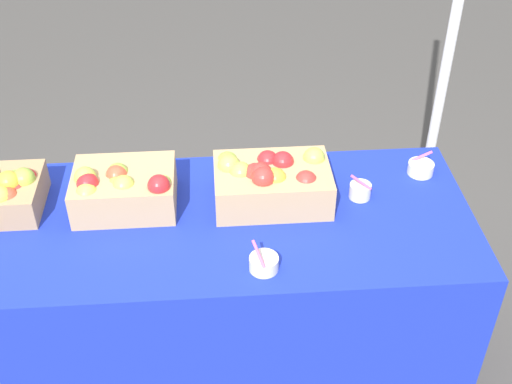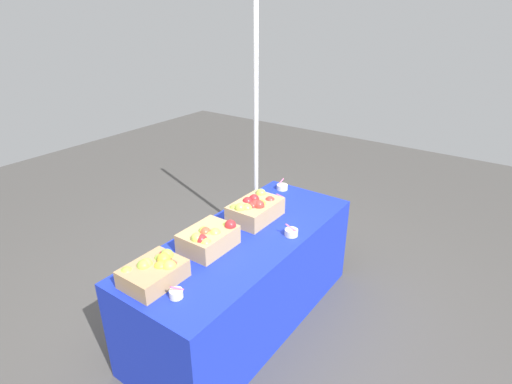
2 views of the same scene
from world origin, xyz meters
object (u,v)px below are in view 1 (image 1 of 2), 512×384
apple_crate_middle (123,188)px  tent_pole (454,27)px  sample_bowl_far (421,168)px  apple_crate_right (270,181)px  sample_bowl_extra (360,191)px  sample_bowl_near (264,263)px

apple_crate_middle → tent_pole: tent_pole is taller
sample_bowl_far → apple_crate_right: bearing=-168.3°
apple_crate_right → sample_bowl_extra: size_ratio=3.88×
apple_crate_middle → apple_crate_right: bearing=-0.2°
apple_crate_middle → sample_bowl_near: (0.46, -0.36, -0.06)m
sample_bowl_near → apple_crate_middle: bearing=142.4°
sample_bowl_extra → tent_pole: size_ratio=0.05×
apple_crate_middle → sample_bowl_far: apple_crate_middle is taller
sample_bowl_extra → apple_crate_middle: bearing=179.3°
sample_bowl_far → tent_pole: (0.19, 0.42, 0.38)m
sample_bowl_far → sample_bowl_extra: bearing=-153.4°
apple_crate_right → sample_bowl_extra: bearing=-1.5°
apple_crate_right → sample_bowl_far: 0.60m
apple_crate_middle → sample_bowl_near: 0.59m
apple_crate_middle → apple_crate_right: apple_crate_right is taller
sample_bowl_extra → tent_pole: bearing=50.7°
sample_bowl_extra → sample_bowl_far: bearing=26.6°
apple_crate_right → sample_bowl_far: bearing=11.7°
apple_crate_right → sample_bowl_far: size_ratio=4.21×
sample_bowl_far → sample_bowl_extra: (-0.26, -0.13, 0.01)m
sample_bowl_far → tent_pole: 0.60m
apple_crate_middle → sample_bowl_near: size_ratio=3.53×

